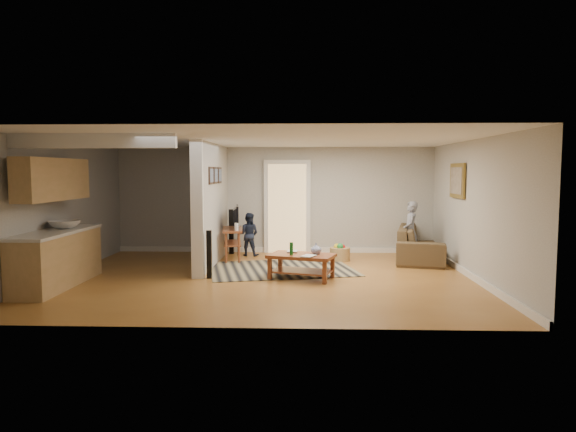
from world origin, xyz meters
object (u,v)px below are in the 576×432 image
(toy_basket, at_px, (340,253))
(toddler, at_px, (249,256))
(sofa, at_px, (421,259))
(speaker_right, at_px, (231,232))
(speaker_left, at_px, (209,254))
(tv_console, at_px, (233,231))
(coffee_table, at_px, (302,260))
(child, at_px, (410,261))

(toy_basket, height_order, toddler, toddler)
(sofa, relative_size, speaker_right, 2.37)
(speaker_right, relative_size, toddler, 1.06)
(toy_basket, bearing_deg, toddler, 164.44)
(speaker_left, bearing_deg, tv_console, 84.09)
(tv_console, height_order, speaker_left, tv_console)
(tv_console, relative_size, toy_basket, 2.60)
(sofa, xyz_separation_m, toy_basket, (-1.82, -0.30, 0.16))
(coffee_table, bearing_deg, sofa, 40.38)
(child, bearing_deg, tv_console, -82.63)
(sofa, relative_size, toddler, 2.51)
(sofa, xyz_separation_m, speaker_left, (-4.30, -2.23, 0.44))
(toy_basket, bearing_deg, tv_console, 178.34)
(coffee_table, height_order, speaker_right, speaker_right)
(tv_console, height_order, speaker_right, speaker_right)
(toddler, bearing_deg, tv_console, 71.10)
(speaker_right, height_order, toy_basket, speaker_right)
(speaker_right, bearing_deg, sofa, -6.84)
(coffee_table, xyz_separation_m, speaker_right, (-1.69, 2.77, 0.17))
(coffee_table, height_order, tv_console, tv_console)
(coffee_table, height_order, toddler, coffee_table)
(toy_basket, relative_size, toddler, 0.44)
(coffee_table, distance_m, child, 3.05)
(speaker_right, height_order, child, speaker_right)
(toy_basket, xyz_separation_m, toddler, (-2.04, 0.57, -0.16))
(sofa, xyz_separation_m, toddler, (-3.86, 0.26, 0.00))
(speaker_right, distance_m, child, 4.11)
(speaker_left, height_order, toddler, speaker_left)
(speaker_right, height_order, toddler, speaker_right)
(sofa, distance_m, toy_basket, 1.85)
(toy_basket, bearing_deg, child, 1.62)
(tv_console, bearing_deg, speaker_right, 92.39)
(sofa, height_order, toy_basket, toy_basket)
(child, distance_m, toddler, 3.60)
(toy_basket, distance_m, child, 1.53)
(coffee_table, xyz_separation_m, child, (2.31, 1.96, -0.35))
(speaker_right, distance_m, toddler, 0.74)
(coffee_table, relative_size, speaker_right, 1.23)
(sofa, xyz_separation_m, coffee_table, (-2.61, -2.22, 0.35))
(sofa, relative_size, coffee_table, 1.92)
(tv_console, height_order, child, tv_console)
(tv_console, relative_size, speaker_left, 1.29)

